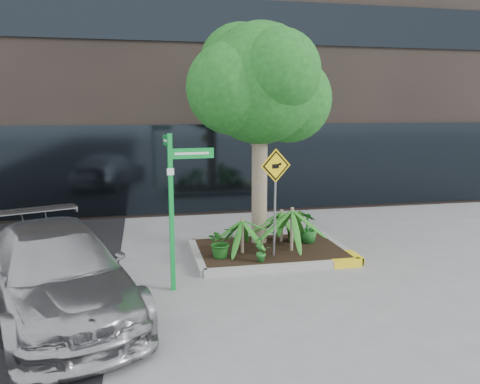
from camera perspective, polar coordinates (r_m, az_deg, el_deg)
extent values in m
plane|color=gray|center=(10.00, 3.00, -8.21)|extent=(80.00, 80.00, 0.00)
cube|color=#9E9E99|center=(11.32, 2.16, -5.62)|extent=(3.20, 0.15, 0.15)
cube|color=#9E9E99|center=(9.30, 5.48, -9.18)|extent=(3.20, 0.15, 0.15)
cube|color=#9E9E99|center=(10.01, -5.29, -7.77)|extent=(0.15, 2.20, 0.15)
cube|color=#9E9E99|center=(10.83, 11.90, -6.57)|extent=(0.15, 2.20, 0.15)
cube|color=yellow|center=(9.75, 12.88, -8.48)|extent=(0.60, 0.17, 0.15)
cube|color=black|center=(10.29, 3.66, -6.99)|extent=(3.05, 2.05, 0.06)
cylinder|color=gray|center=(10.43, 2.38, 1.71)|extent=(0.35, 0.35, 3.24)
cylinder|color=gray|center=(10.35, 3.02, 8.25)|extent=(0.61, 0.17, 1.05)
sphere|color=#17521A|center=(10.33, 2.47, 13.04)|extent=(2.59, 2.59, 2.59)
sphere|color=#17521A|center=(10.84, 5.98, 11.15)|extent=(1.94, 1.94, 1.94)
sphere|color=#17521A|center=(9.97, -0.92, 12.54)|extent=(1.94, 1.94, 1.94)
sphere|color=#17521A|center=(9.78, 4.71, 14.46)|extent=(1.73, 1.73, 1.73)
sphere|color=#17521A|center=(10.81, 0.03, 15.22)|extent=(1.84, 1.84, 1.84)
cylinder|color=gray|center=(10.02, 6.34, -4.51)|extent=(0.07, 0.07, 0.94)
cylinder|color=gray|center=(9.84, 0.27, -5.31)|extent=(0.07, 0.07, 0.75)
cylinder|color=gray|center=(10.71, 5.07, -4.10)|extent=(0.07, 0.07, 0.74)
imported|color=#A9A8AD|center=(7.82, -21.39, -9.06)|extent=(3.30, 4.94, 1.33)
imported|color=#1C5F1B|center=(9.57, -2.34, -6.08)|extent=(0.78, 0.78, 0.65)
imported|color=#1D6321|center=(10.71, 8.33, -4.26)|extent=(0.52, 0.52, 0.71)
imported|color=#237427|center=(9.30, 2.60, -6.65)|extent=(0.46, 0.46, 0.62)
imported|color=#2C661D|center=(10.74, 6.75, -4.07)|extent=(0.58, 0.58, 0.75)
cube|color=#0E9F38|center=(8.08, -8.36, -2.66)|extent=(0.08, 0.08, 2.74)
cube|color=#0E9F38|center=(7.98, -5.90, 4.71)|extent=(0.76, 0.09, 0.18)
cube|color=#0E9F38|center=(8.27, -8.95, 6.18)|extent=(0.09, 0.76, 0.18)
cube|color=white|center=(7.97, -5.89, 4.70)|extent=(0.59, 0.05, 0.04)
cube|color=white|center=(8.27, -9.05, 6.18)|extent=(0.05, 0.59, 0.04)
cube|color=white|center=(7.91, -8.47, 2.46)|extent=(0.12, 0.01, 0.12)
cylinder|color=slate|center=(9.53, 4.27, -1.88)|extent=(0.07, 0.09, 2.03)
cube|color=yellow|center=(9.37, 4.38, 3.22)|extent=(0.66, 0.19, 0.68)
cube|color=black|center=(9.36, 4.40, 3.21)|extent=(0.59, 0.16, 0.61)
cube|color=yellow|center=(9.35, 4.41, 3.21)|extent=(0.50, 0.13, 0.51)
cube|color=black|center=(9.35, 4.35, 3.14)|extent=(0.16, 0.04, 0.09)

